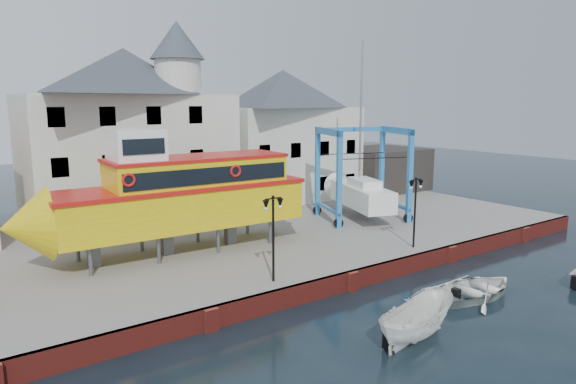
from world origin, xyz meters
TOP-DOWN VIEW (x-y plane):
  - ground at (0.00, 0.00)m, footprint 140.00×140.00m
  - hardstanding at (0.00, 11.00)m, footprint 44.00×22.00m
  - quay_wall at (-0.00, 0.10)m, footprint 44.00×0.47m
  - building_white_main at (-4.87, 18.39)m, footprint 14.00×8.30m
  - building_white_right at (9.00, 19.00)m, footprint 12.00×8.00m
  - shed_dark at (19.00, 17.00)m, footprint 8.00×7.00m
  - lamp_post_left at (-4.00, 1.20)m, footprint 1.12×0.32m
  - lamp_post_right at (6.00, 1.20)m, footprint 1.12×0.32m
  - tour_boat at (-6.38, 8.34)m, footprint 16.39×4.35m
  - travel_lift at (8.97, 9.27)m, footprint 7.16×8.71m
  - motorboat_a at (-1.56, -5.53)m, footprint 4.87×2.55m
  - motorboat_b at (4.47, -4.16)m, footprint 5.16×3.82m

SIDE VIEW (x-z plane):
  - ground at x=0.00m, z-range 0.00..0.00m
  - motorboat_a at x=-1.56m, z-range -0.89..0.89m
  - motorboat_b at x=4.47m, z-range -0.51..0.51m
  - hardstanding at x=0.00m, z-range 0.00..1.00m
  - quay_wall at x=0.00m, z-range 0.00..1.00m
  - shed_dark at x=19.00m, z-range 1.00..5.00m
  - travel_lift at x=8.97m, z-range -3.26..9.54m
  - lamp_post_left at x=-4.00m, z-range 2.07..6.27m
  - lamp_post_right at x=6.00m, z-range 2.07..6.27m
  - tour_boat at x=-6.38m, z-range 0.80..7.89m
  - building_white_right at x=9.00m, z-range 1.00..12.20m
  - building_white_main at x=-4.87m, z-range 0.34..14.34m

